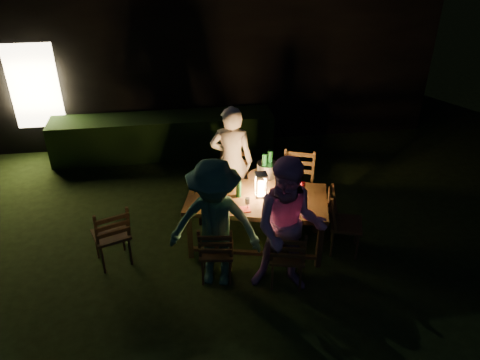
{
  "coord_description": "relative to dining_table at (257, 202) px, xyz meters",
  "views": [
    {
      "loc": [
        -0.2,
        -4.6,
        4.25
      ],
      "look_at": [
        0.59,
        0.95,
        0.95
      ],
      "focal_mm": 35.0,
      "sensor_mm": 36.0,
      "label": 1
    }
  ],
  "objects": [
    {
      "name": "bottle_bucket_a",
      "position": [
        0.21,
        0.56,
        0.21
      ],
      "size": [
        0.07,
        0.07,
        0.32
      ],
      "primitive_type": "cylinder",
      "color": "#0F471E",
      "rests_on": "side_table"
    },
    {
      "name": "chair_spare",
      "position": [
        -1.98,
        -0.13,
        -0.41
      ],
      "size": [
        0.59,
        0.61,
        1.01
      ],
      "rotation": [
        0.0,
        0.0,
        0.35
      ],
      "color": "#452A17",
      "rests_on": "ground"
    },
    {
      "name": "wineglass_b",
      "position": [
        -0.73,
        0.06,
        0.17
      ],
      "size": [
        0.06,
        0.06,
        0.18
      ],
      "primitive_type": null,
      "color": "#59070F",
      "rests_on": "dining_table"
    },
    {
      "name": "bottle_bucket_b",
      "position": [
        0.31,
        0.64,
        0.21
      ],
      "size": [
        0.07,
        0.07,
        0.32
      ],
      "primitive_type": "cylinder",
      "color": "#0F471E",
      "rests_on": "side_table"
    },
    {
      "name": "plate_near_left",
      "position": [
        -0.59,
        -0.08,
        0.09
      ],
      "size": [
        0.25,
        0.25,
        0.01
      ],
      "primitive_type": "cylinder",
      "color": "white",
      "rests_on": "dining_table"
    },
    {
      "name": "napkin_left",
      "position": [
        -0.23,
        -0.27,
        0.08
      ],
      "size": [
        0.18,
        0.14,
        0.01
      ],
      "primitive_type": "cube",
      "color": "red",
      "rests_on": "dining_table"
    },
    {
      "name": "chair_far_left",
      "position": [
        -0.24,
        0.86,
        -0.4
      ],
      "size": [
        0.62,
        0.64,
        1.05
      ],
      "rotation": [
        0.0,
        0.0,
        2.76
      ],
      "color": "#452A17",
      "rests_on": "ground"
    },
    {
      "name": "wineglass_c",
      "position": [
        0.22,
        -0.35,
        0.17
      ],
      "size": [
        0.06,
        0.06,
        0.18
      ],
      "primitive_type": null,
      "color": "#59070F",
      "rests_on": "dining_table"
    },
    {
      "name": "plate_far_left",
      "position": [
        -0.48,
        0.35,
        0.09
      ],
      "size": [
        0.25,
        0.25,
        0.01
      ],
      "primitive_type": "cylinder",
      "color": "white",
      "rests_on": "dining_table"
    },
    {
      "name": "person_opp_left",
      "position": [
        -0.64,
        -0.68,
        0.17
      ],
      "size": [
        1.27,
        0.92,
        1.77
      ],
      "primitive_type": "imported",
      "rotation": [
        0.0,
        0.0,
        -0.25
      ],
      "color": "#32654E",
      "rests_on": "ground"
    },
    {
      "name": "bottle_table",
      "position": [
        -0.24,
        0.06,
        0.22
      ],
      "size": [
        0.07,
        0.07,
        0.28
      ],
      "primitive_type": "cylinder",
      "color": "#0F471E",
      "rests_on": "dining_table"
    },
    {
      "name": "dining_table",
      "position": [
        0.0,
        0.0,
        0.0
      ],
      "size": [
        2.09,
        1.4,
        0.8
      ],
      "rotation": [
        0.0,
        0.0,
        -0.25
      ],
      "color": "#452A17",
      "rests_on": "ground"
    },
    {
      "name": "garden_envelope",
      "position": [
        -0.8,
        5.45,
        0.86
      ],
      "size": [
        40.0,
        40.0,
        3.2
      ],
      "color": "black",
      "rests_on": "ground"
    },
    {
      "name": "person_opp_right",
      "position": [
        0.23,
        -0.91,
        0.2
      ],
      "size": [
        1.04,
        0.9,
        1.84
      ],
      "primitive_type": "imported",
      "rotation": [
        0.0,
        0.0,
        -0.25
      ],
      "color": "#CF8EC9",
      "rests_on": "ground"
    },
    {
      "name": "person_house_side",
      "position": [
        -0.23,
        0.91,
        0.18
      ],
      "size": [
        0.74,
        0.58,
        1.79
      ],
      "primitive_type": "imported",
      "rotation": [
        0.0,
        0.0,
        2.89
      ],
      "color": "silver",
      "rests_on": "ground"
    },
    {
      "name": "ice_bucket",
      "position": [
        0.26,
        0.6,
        0.16
      ],
      "size": [
        0.3,
        0.3,
        0.22
      ],
      "primitive_type": "cylinder",
      "color": "#A5A8AD",
      "rests_on": "side_table"
    },
    {
      "name": "chair_near_right",
      "position": [
        0.24,
        -0.86,
        -0.42
      ],
      "size": [
        0.52,
        0.55,
        0.97
      ],
      "rotation": [
        0.0,
        0.0,
        -0.22
      ],
      "color": "#452A17",
      "rests_on": "ground"
    },
    {
      "name": "phone",
      "position": [
        -0.68,
        -0.14,
        0.08
      ],
      "size": [
        0.14,
        0.07,
        0.01
      ],
      "primitive_type": "cube",
      "color": "black",
      "rests_on": "dining_table"
    },
    {
      "name": "chair_end",
      "position": [
        1.19,
        -0.3,
        -0.42
      ],
      "size": [
        0.59,
        0.57,
        0.99
      ],
      "rotation": [
        0.0,
        0.0,
        -1.91
      ],
      "color": "#452A17",
      "rests_on": "ground"
    },
    {
      "name": "wineglass_d",
      "position": [
        0.65,
        0.02,
        0.17
      ],
      "size": [
        0.06,
        0.06,
        0.18
      ],
      "primitive_type": null,
      "color": "#59070F",
      "rests_on": "dining_table"
    },
    {
      "name": "napkin_right",
      "position": [
        0.46,
        -0.43,
        0.08
      ],
      "size": [
        0.18,
        0.14,
        0.01
      ],
      "primitive_type": "cube",
      "color": "red",
      "rests_on": "dining_table"
    },
    {
      "name": "wineglass_a",
      "position": [
        -0.22,
        0.35,
        0.17
      ],
      "size": [
        0.06,
        0.06,
        0.18
      ],
      "primitive_type": null,
      "color": "#59070F",
      "rests_on": "dining_table"
    },
    {
      "name": "plate_near_right",
      "position": [
        0.38,
        -0.33,
        0.09
      ],
      "size": [
        0.25,
        0.25,
        0.01
      ],
      "primitive_type": "cylinder",
      "color": "white",
      "rests_on": "dining_table"
    },
    {
      "name": "wineglass_e",
      "position": [
        -0.17,
        -0.27,
        0.17
      ],
      "size": [
        0.06,
        0.06,
        0.18
      ],
      "primitive_type": null,
      "color": "silver",
      "rests_on": "dining_table"
    },
    {
      "name": "chair_far_right",
      "position": [
        0.73,
        0.61,
        -0.39
      ],
      "size": [
        0.63,
        0.65,
        1.08
      ],
      "rotation": [
        0.0,
        0.0,
        2.79
      ],
      "color": "#452A17",
      "rests_on": "ground"
    },
    {
      "name": "side_table",
      "position": [
        0.26,
        0.6,
        -0.04
      ],
      "size": [
        0.57,
        0.57,
        0.77
      ],
      "color": "brown",
      "rests_on": "ground"
    },
    {
      "name": "lantern",
      "position": [
        0.06,
        0.04,
        0.24
      ],
      "size": [
        0.16,
        0.16,
        0.35
      ],
      "color": "white",
      "rests_on": "dining_table"
    },
    {
      "name": "chair_near_left",
      "position": [
        -0.63,
        -0.63,
        -0.43
      ],
      "size": [
        0.49,
        0.52,
        0.96
      ],
      "rotation": [
        0.0,
        0.0,
        -0.15
      ],
      "color": "#452A17",
      "rests_on": "ground"
    },
    {
      "name": "plate_far_right",
      "position": [
        0.49,
        0.1,
        0.09
      ],
      "size": [
        0.25,
        0.25,
        0.01
      ],
      "primitive_type": "cylinder",
      "color": "white",
      "rests_on": "dining_table"
    }
  ]
}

